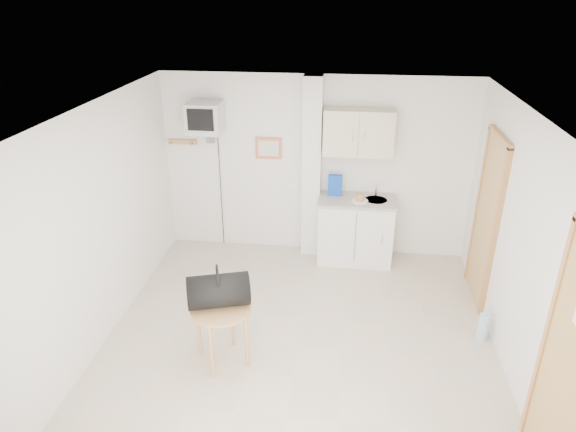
# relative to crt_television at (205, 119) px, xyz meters

# --- Properties ---
(ground) EXTENTS (4.50, 4.50, 0.00)m
(ground) POSITION_rel_crt_television_xyz_m (1.45, -2.02, -1.94)
(ground) COLOR #B7A895
(ground) RESTS_ON ground
(room_envelope) EXTENTS (4.24, 4.54, 2.55)m
(room_envelope) POSITION_rel_crt_television_xyz_m (1.69, -1.93, -0.40)
(room_envelope) COLOR white
(room_envelope) RESTS_ON ground
(kitchenette) EXTENTS (1.03, 0.58, 2.10)m
(kitchenette) POSITION_rel_crt_television_xyz_m (2.02, -0.02, -1.13)
(kitchenette) COLOR white
(kitchenette) RESTS_ON ground
(crt_television) EXTENTS (0.44, 0.45, 2.15)m
(crt_television) POSITION_rel_crt_television_xyz_m (0.00, 0.00, 0.00)
(crt_television) COLOR slate
(crt_television) RESTS_ON ground
(round_table) EXTENTS (0.60, 0.60, 0.66)m
(round_table) POSITION_rel_crt_television_xyz_m (0.71, -2.35, -1.37)
(round_table) COLOR #AD8047
(round_table) RESTS_ON ground
(duffel_bag) EXTENTS (0.67, 0.50, 0.45)m
(duffel_bag) POSITION_rel_crt_television_xyz_m (0.69, -2.32, -1.11)
(duffel_bag) COLOR black
(duffel_bag) RESTS_ON round_table
(water_bottle) EXTENTS (0.11, 0.11, 0.34)m
(water_bottle) POSITION_rel_crt_television_xyz_m (3.43, -1.66, -1.78)
(water_bottle) COLOR #A4C1DB
(water_bottle) RESTS_ON ground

